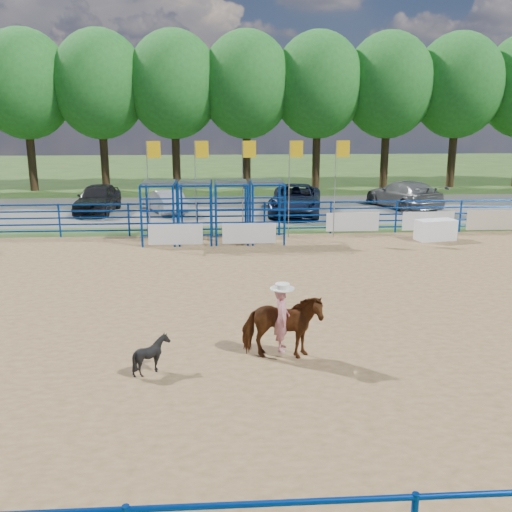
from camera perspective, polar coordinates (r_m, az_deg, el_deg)
name	(u,v)px	position (r m, az deg, el deg)	size (l,w,h in m)	color
ground	(292,309)	(16.09, 3.66, -5.31)	(120.00, 120.00, 0.00)	#416227
arena_dirt	(292,309)	(16.09, 3.67, -5.28)	(30.00, 20.00, 0.02)	#A27F51
gravel_strip	(255,209)	(32.55, -0.14, 4.71)	(40.00, 10.00, 0.01)	slate
announcer_table	(436,230)	(25.65, 17.51, 2.50)	(1.65, 0.77, 0.88)	white
horse_and_rider	(282,321)	(12.64, 2.60, -6.56)	(1.86, 0.99, 2.46)	#5E2F12
calf	(152,355)	(12.34, -10.39, -9.67)	(0.65, 0.73, 0.80)	black
car_a	(98,198)	(32.45, -15.56, 5.58)	(1.86, 4.62, 1.57)	black
car_b	(166,201)	(31.61, -9.03, 5.43)	(1.35, 3.86, 1.27)	gray
car_c	(295,200)	(30.83, 3.96, 5.64)	(2.62, 5.69, 1.58)	black
car_d	(404,195)	(33.76, 14.54, 5.97)	(2.22, 5.45, 1.58)	#5E5E61
perimeter_fence	(293,283)	(15.86, 3.71, -2.76)	(30.10, 20.10, 1.50)	#063194
chute_assembly	(222,212)	(24.23, -3.43, 4.41)	(19.32, 2.41, 4.20)	#063194
treeline	(246,80)	(41.15, -0.97, 17.21)	(56.40, 6.40, 11.24)	#3F2B19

